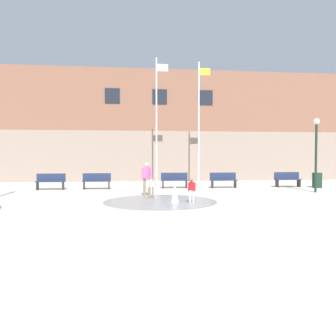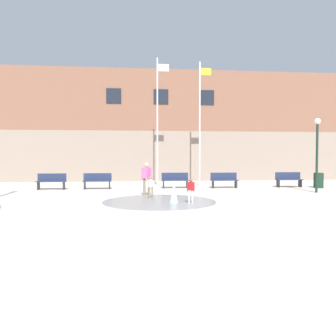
# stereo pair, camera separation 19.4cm
# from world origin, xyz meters

# --- Properties ---
(ground_plane) EXTENTS (100.00, 100.00, 0.00)m
(ground_plane) POSITION_xyz_m (0.00, 0.00, 0.00)
(ground_plane) COLOR #B2ADA3
(library_building) EXTENTS (36.00, 6.05, 8.44)m
(library_building) POSITION_xyz_m (0.00, 18.70, 4.22)
(library_building) COLOR gray
(library_building) RESTS_ON ground
(splash_fountain) EXTENTS (4.73, 4.73, 0.88)m
(splash_fountain) POSITION_xyz_m (-0.69, 4.55, 0.16)
(splash_fountain) COLOR gray
(splash_fountain) RESTS_ON ground
(park_bench_far_left) EXTENTS (1.60, 0.44, 0.91)m
(park_bench_far_left) POSITION_xyz_m (-6.65, 10.12, 0.48)
(park_bench_far_left) COLOR #28282D
(park_bench_far_left) RESTS_ON ground
(park_bench_left_of_flagpoles) EXTENTS (1.60, 0.44, 0.91)m
(park_bench_left_of_flagpoles) POSITION_xyz_m (-4.10, 10.17, 0.48)
(park_bench_left_of_flagpoles) COLOR #28282D
(park_bench_left_of_flagpoles) RESTS_ON ground
(park_bench_under_left_flagpole) EXTENTS (1.60, 0.44, 0.91)m
(park_bench_under_left_flagpole) POSITION_xyz_m (0.44, 10.35, 0.48)
(park_bench_under_left_flagpole) COLOR #28282D
(park_bench_under_left_flagpole) RESTS_ON ground
(park_bench_center) EXTENTS (1.60, 0.44, 0.91)m
(park_bench_center) POSITION_xyz_m (3.37, 10.14, 0.48)
(park_bench_center) COLOR #28282D
(park_bench_center) RESTS_ON ground
(park_bench_near_trashcan) EXTENTS (1.60, 0.44, 0.91)m
(park_bench_near_trashcan) POSITION_xyz_m (7.44, 10.24, 0.48)
(park_bench_near_trashcan) COLOR #28282D
(park_bench_near_trashcan) RESTS_ON ground
(child_running) EXTENTS (0.31, 0.23, 0.99)m
(child_running) POSITION_xyz_m (0.32, 4.06, 0.58)
(child_running) COLOR silver
(child_running) RESTS_ON ground
(adult_watching) EXTENTS (0.50, 0.39, 1.59)m
(adult_watching) POSITION_xyz_m (-1.37, 6.75, 0.93)
(adult_watching) COLOR #89755B
(adult_watching) RESTS_ON ground
(child_with_pink_shirt) EXTENTS (0.31, 0.22, 0.99)m
(child_with_pink_shirt) POSITION_xyz_m (-1.22, 5.69, 0.58)
(child_with_pink_shirt) COLOR #89755B
(child_with_pink_shirt) RESTS_ON ground
(flagpole_left) EXTENTS (0.80, 0.10, 8.24)m
(flagpole_left) POSITION_xyz_m (-0.46, 12.34, 4.37)
(flagpole_left) COLOR silver
(flagpole_left) RESTS_ON ground
(flagpole_right) EXTENTS (0.80, 0.10, 8.06)m
(flagpole_right) POSITION_xyz_m (2.33, 12.34, 4.28)
(flagpole_right) COLOR silver
(flagpole_right) RESTS_ON ground
(lamp_post_right_lane) EXTENTS (0.32, 0.32, 3.86)m
(lamp_post_right_lane) POSITION_xyz_m (7.50, 7.25, 2.53)
(lamp_post_right_lane) COLOR #192D23
(lamp_post_right_lane) RESTS_ON ground
(trash_can) EXTENTS (0.56, 0.56, 0.90)m
(trash_can) POSITION_xyz_m (9.00, 9.62, 0.45)
(trash_can) COLOR #193323
(trash_can) RESTS_ON ground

